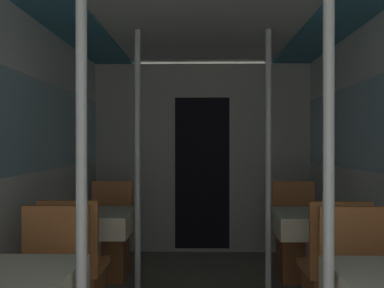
% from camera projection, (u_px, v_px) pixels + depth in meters
% --- Properties ---
extents(wall_left, '(0.05, 6.27, 2.22)m').
position_uv_depth(wall_left, '(16.00, 162.00, 2.94)').
color(wall_left, silver).
rests_on(wall_left, ground_plane).
extents(ceiling_panel, '(2.58, 6.27, 0.07)m').
position_uv_depth(ceiling_panel, '(203.00, 0.00, 2.91)').
color(ceiling_panel, silver).
rests_on(ceiling_panel, wall_left).
extents(bulkhead_far, '(2.53, 0.09, 2.22)m').
position_uv_depth(bulkhead_far, '(202.00, 158.00, 5.07)').
color(bulkhead_far, '#A8A8A3').
rests_on(bulkhead_far, ground_plane).
extents(support_pole_left_0, '(0.05, 0.05, 2.22)m').
position_uv_depth(support_pole_left_0, '(82.00, 184.00, 1.87)').
color(support_pole_left_0, silver).
rests_on(support_pole_left_0, ground_plane).
extents(dining_table_left_1, '(0.63, 0.63, 0.72)m').
position_uv_depth(dining_table_left_1, '(94.00, 225.00, 3.53)').
color(dining_table_left_1, '#4C4C51').
rests_on(dining_table_left_1, ground_plane).
extents(chair_left_near_1, '(0.41, 0.41, 0.91)m').
position_uv_depth(chair_left_near_1, '(75.00, 287.00, 2.98)').
color(chair_left_near_1, '#9C5B31').
rests_on(chair_left_near_1, ground_plane).
extents(chair_left_far_1, '(0.41, 0.41, 0.91)m').
position_uv_depth(chair_left_far_1, '(109.00, 248.00, 4.09)').
color(chair_left_far_1, '#9C5B31').
rests_on(chair_left_far_1, ground_plane).
extents(support_pole_left_1, '(0.05, 0.05, 2.22)m').
position_uv_depth(support_pole_left_1, '(138.00, 165.00, 3.53)').
color(support_pole_left_1, silver).
rests_on(support_pole_left_1, ground_plane).
extents(support_pole_right_0, '(0.05, 0.05, 2.22)m').
position_uv_depth(support_pole_right_0, '(328.00, 185.00, 1.85)').
color(support_pole_right_0, silver).
rests_on(support_pole_right_0, ground_plane).
extents(dining_table_right_1, '(0.63, 0.63, 0.72)m').
position_uv_depth(dining_table_right_1, '(312.00, 226.00, 3.50)').
color(dining_table_right_1, '#4C4C51').
rests_on(dining_table_right_1, ground_plane).
extents(chair_right_far_1, '(0.41, 0.41, 0.91)m').
position_uv_depth(chair_right_far_1, '(297.00, 249.00, 4.05)').
color(chair_right_far_1, '#9C5B31').
rests_on(chair_right_far_1, ground_plane).
extents(support_pole_right_1, '(0.05, 0.05, 2.22)m').
position_uv_depth(support_pole_right_1, '(268.00, 165.00, 3.50)').
color(support_pole_right_1, silver).
rests_on(support_pole_right_1, ground_plane).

